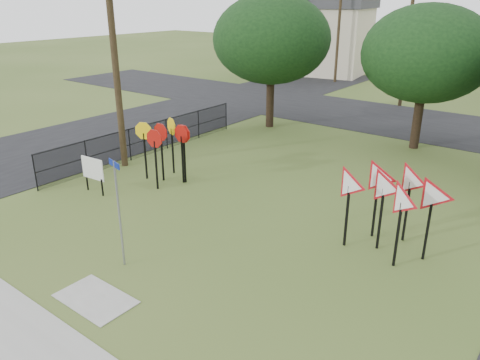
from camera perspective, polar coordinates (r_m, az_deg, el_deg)
name	(u,v)px	position (r m, az deg, el deg)	size (l,w,h in m)	color
ground	(166,259)	(13.74, -9.03, -9.53)	(140.00, 140.00, 0.00)	#405720
sidewalk	(27,338)	(11.84, -24.54, -17.10)	(30.00, 1.60, 0.02)	#98968F
street_left	(147,124)	(28.31, -11.24, 6.73)	(8.00, 50.00, 0.02)	black
street_far	(408,122)	(30.07, 19.83, 6.72)	(60.00, 8.00, 0.02)	black
curb_pad	(96,299)	(12.51, -17.20, -13.68)	(2.00, 1.20, 0.02)	#98968F
street_name_sign	(119,207)	(12.93, -14.57, -3.26)	(0.62, 0.18, 3.07)	gray
stop_sign_cluster	(166,138)	(18.75, -8.99, 5.02)	(2.27, 1.87, 2.41)	black
yield_sign_cluster	(392,191)	(13.97, 18.05, -1.30)	(3.25, 2.08, 2.54)	black
info_board	(93,170)	(18.45, -17.51, 1.21)	(1.13, 0.13, 1.41)	black
utility_pole_main	(114,44)	(20.34, -15.06, 15.68)	(3.55, 0.33, 10.00)	#3C2E1C
far_pole_a	(408,36)	(33.75, 19.83, 16.16)	(1.40, 0.24, 9.00)	#3C2E1C
far_pole_c	(339,27)	(42.36, 11.95, 17.76)	(1.40, 0.24, 9.00)	#3C2E1C
fence_run	(149,138)	(22.53, -11.05, 5.01)	(0.05, 11.55, 1.50)	black
house_left	(319,34)	(47.81, 9.63, 17.15)	(10.58, 8.88, 7.20)	beige
tree_near_left	(272,39)	(26.51, 3.86, 16.75)	(6.40, 6.40, 7.27)	black
tree_near_mid	(427,54)	(24.00, 21.80, 14.08)	(6.00, 6.00, 6.80)	black
tree_far_left	(279,18)	(45.32, 4.84, 19.06)	(6.80, 6.80, 7.73)	black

